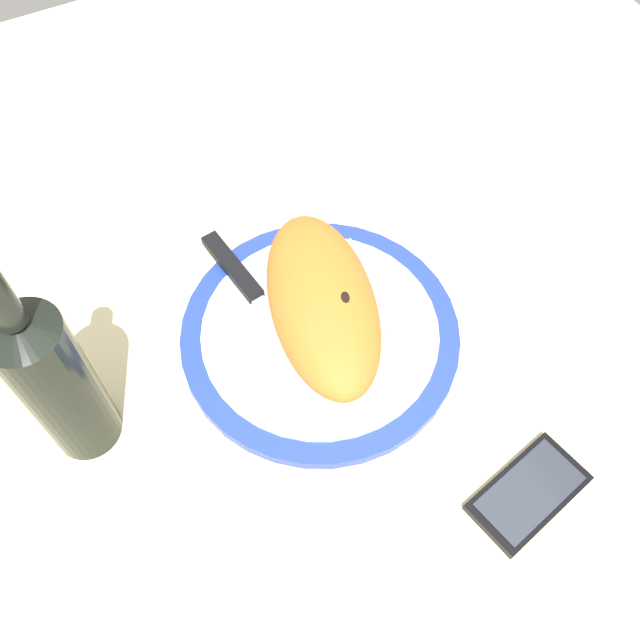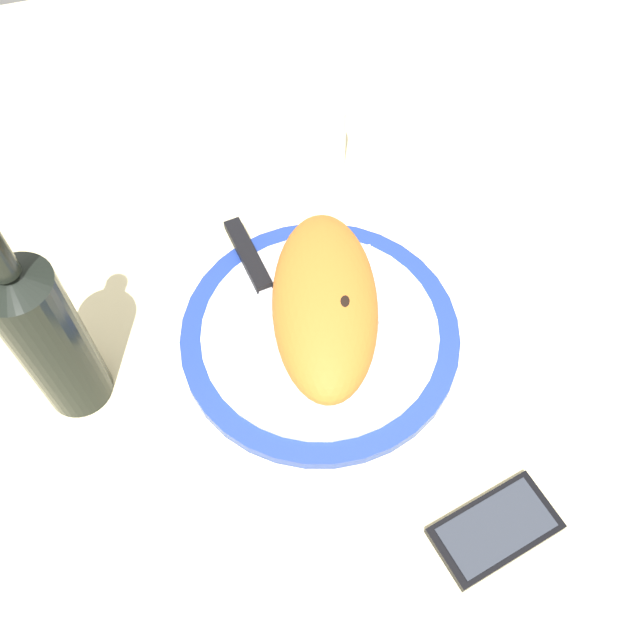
{
  "view_description": "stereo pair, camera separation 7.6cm",
  "coord_description": "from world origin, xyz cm",
  "px_view_note": "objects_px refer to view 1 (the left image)",
  "views": [
    {
      "loc": [
        -35.86,
        18.76,
        68.27
      ],
      "look_at": [
        0.0,
        0.0,
        3.73
      ],
      "focal_mm": 39.02,
      "sensor_mm": 36.0,
      "label": 1
    },
    {
      "loc": [
        -38.73,
        11.71,
        68.27
      ],
      "look_at": [
        0.0,
        0.0,
        3.73
      ],
      "focal_mm": 39.02,
      "sensor_mm": 36.0,
      "label": 2
    }
  ],
  "objects_px": {
    "water_glass": "(282,143)",
    "wine_bottle": "(54,379)",
    "fork": "(364,284)",
    "plate": "(320,334)",
    "knife": "(246,285)",
    "smartphone": "(529,493)",
    "calzone": "(322,302)"
  },
  "relations": [
    {
      "from": "knife",
      "to": "smartphone",
      "type": "bearing_deg",
      "value": -157.05
    },
    {
      "from": "fork",
      "to": "wine_bottle",
      "type": "xyz_separation_m",
      "value": [
        -0.02,
        0.34,
        0.1
      ]
    },
    {
      "from": "knife",
      "to": "wine_bottle",
      "type": "relative_size",
      "value": 0.86
    },
    {
      "from": "smartphone",
      "to": "water_glass",
      "type": "distance_m",
      "value": 0.52
    },
    {
      "from": "wine_bottle",
      "to": "calzone",
      "type": "bearing_deg",
      "value": -90.24
    },
    {
      "from": "knife",
      "to": "wine_bottle",
      "type": "height_order",
      "value": "wine_bottle"
    },
    {
      "from": "smartphone",
      "to": "wine_bottle",
      "type": "xyz_separation_m",
      "value": [
        0.27,
        0.37,
        0.11
      ]
    },
    {
      "from": "calzone",
      "to": "fork",
      "type": "bearing_deg",
      "value": -73.94
    },
    {
      "from": "fork",
      "to": "water_glass",
      "type": "distance_m",
      "value": 0.23
    },
    {
      "from": "plate",
      "to": "knife",
      "type": "xyz_separation_m",
      "value": [
        0.09,
        0.05,
        0.01
      ]
    },
    {
      "from": "smartphone",
      "to": "wine_bottle",
      "type": "bearing_deg",
      "value": 53.52
    },
    {
      "from": "smartphone",
      "to": "calzone",
      "type": "bearing_deg",
      "value": 18.42
    },
    {
      "from": "calzone",
      "to": "knife",
      "type": "distance_m",
      "value": 0.1
    },
    {
      "from": "knife",
      "to": "plate",
      "type": "bearing_deg",
      "value": -151.75
    },
    {
      "from": "calzone",
      "to": "knife",
      "type": "height_order",
      "value": "calzone"
    },
    {
      "from": "fork",
      "to": "water_glass",
      "type": "relative_size",
      "value": 1.72
    },
    {
      "from": "fork",
      "to": "smartphone",
      "type": "distance_m",
      "value": 0.29
    },
    {
      "from": "knife",
      "to": "smartphone",
      "type": "xyz_separation_m",
      "value": [
        -0.35,
        -0.15,
        -0.02
      ]
    },
    {
      "from": "water_glass",
      "to": "wine_bottle",
      "type": "height_order",
      "value": "wine_bottle"
    },
    {
      "from": "plate",
      "to": "water_glass",
      "type": "height_order",
      "value": "water_glass"
    },
    {
      "from": "calzone",
      "to": "water_glass",
      "type": "xyz_separation_m",
      "value": [
        0.25,
        -0.07,
        -0.01
      ]
    },
    {
      "from": "smartphone",
      "to": "wine_bottle",
      "type": "height_order",
      "value": "wine_bottle"
    },
    {
      "from": "fork",
      "to": "calzone",
      "type": "bearing_deg",
      "value": 106.06
    },
    {
      "from": "calzone",
      "to": "smartphone",
      "type": "distance_m",
      "value": 0.29
    },
    {
      "from": "knife",
      "to": "smartphone",
      "type": "height_order",
      "value": "knife"
    },
    {
      "from": "smartphone",
      "to": "plate",
      "type": "bearing_deg",
      "value": 20.97
    },
    {
      "from": "smartphone",
      "to": "fork",
      "type": "bearing_deg",
      "value": 4.91
    },
    {
      "from": "calzone",
      "to": "wine_bottle",
      "type": "bearing_deg",
      "value": 89.76
    },
    {
      "from": "plate",
      "to": "knife",
      "type": "relative_size",
      "value": 1.27
    },
    {
      "from": "water_glass",
      "to": "plate",
      "type": "bearing_deg",
      "value": 162.9
    },
    {
      "from": "fork",
      "to": "water_glass",
      "type": "xyz_separation_m",
      "value": [
        0.23,
        -0.01,
        0.02
      ]
    },
    {
      "from": "smartphone",
      "to": "wine_bottle",
      "type": "distance_m",
      "value": 0.47
    }
  ]
}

